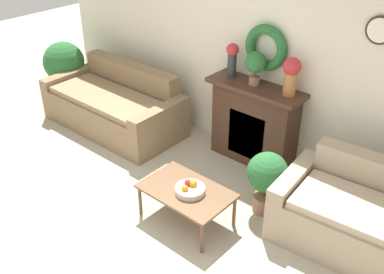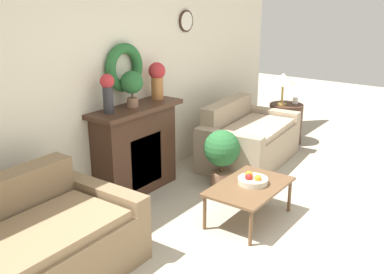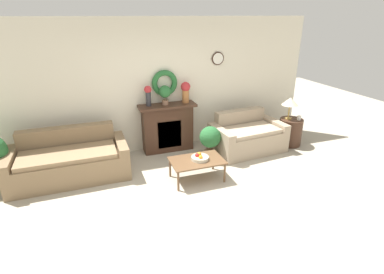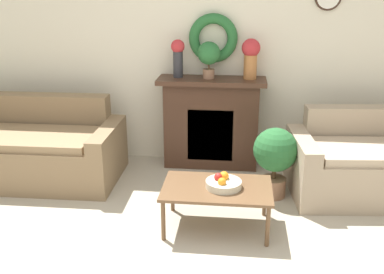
# 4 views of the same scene
# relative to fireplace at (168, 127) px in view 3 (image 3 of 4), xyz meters

# --- Properties ---
(ground_plane) EXTENTS (16.00, 16.00, 0.00)m
(ground_plane) POSITION_rel_fireplace_xyz_m (-0.14, -2.30, -0.52)
(ground_plane) COLOR #ADA38E
(wall_back) EXTENTS (6.80, 0.18, 2.70)m
(wall_back) POSITION_rel_fireplace_xyz_m (-0.13, 0.21, 0.84)
(wall_back) COLOR beige
(wall_back) RESTS_ON ground_plane
(fireplace) EXTENTS (1.18, 0.41, 1.02)m
(fireplace) POSITION_rel_fireplace_xyz_m (0.00, 0.00, 0.00)
(fireplace) COLOR #42281C
(fireplace) RESTS_ON ground_plane
(couch_left) EXTENTS (2.02, 0.99, 0.83)m
(couch_left) POSITION_rel_fireplace_xyz_m (-1.96, -0.54, -0.21)
(couch_left) COLOR #846B4C
(couch_left) RESTS_ON ground_plane
(loveseat_right) EXTENTS (1.57, 1.03, 0.81)m
(loveseat_right) POSITION_rel_fireplace_xyz_m (1.59, -0.57, -0.21)
(loveseat_right) COLOR tan
(loveseat_right) RESTS_ON ground_plane
(coffee_table) EXTENTS (0.92, 0.59, 0.38)m
(coffee_table) POSITION_rel_fireplace_xyz_m (0.15, -1.40, -0.17)
(coffee_table) COLOR brown
(coffee_table) RESTS_ON ground_plane
(fruit_bowl) EXTENTS (0.30, 0.30, 0.12)m
(fruit_bowl) POSITION_rel_fireplace_xyz_m (0.20, -1.40, -0.09)
(fruit_bowl) COLOR beige
(fruit_bowl) RESTS_ON coffee_table
(side_table_by_loveseat) EXTENTS (0.50, 0.50, 0.60)m
(side_table_by_loveseat) POSITION_rel_fireplace_xyz_m (2.65, -0.63, -0.22)
(side_table_by_loveseat) COLOR #42281C
(side_table_by_loveseat) RESTS_ON ground_plane
(table_lamp) EXTENTS (0.35, 0.35, 0.48)m
(table_lamp) POSITION_rel_fireplace_xyz_m (2.59, -0.58, 0.47)
(table_lamp) COLOR #B28E42
(table_lamp) RESTS_ON side_table_by_loveseat
(mug) EXTENTS (0.08, 0.08, 0.09)m
(mug) POSITION_rel_fireplace_xyz_m (2.76, -0.72, 0.13)
(mug) COLOR silver
(mug) RESTS_ON side_table_by_loveseat
(vase_on_mantel_left) EXTENTS (0.15, 0.15, 0.41)m
(vase_on_mantel_left) POSITION_rel_fireplace_xyz_m (-0.37, 0.01, 0.74)
(vase_on_mantel_left) COLOR #2D2D33
(vase_on_mantel_left) RESTS_ON fireplace
(vase_on_mantel_right) EXTENTS (0.20, 0.20, 0.43)m
(vase_on_mantel_right) POSITION_rel_fireplace_xyz_m (0.41, 0.01, 0.75)
(vase_on_mantel_right) COLOR #AD6B38
(vase_on_mantel_right) RESTS_ON fireplace
(potted_plant_on_mantel) EXTENTS (0.25, 0.25, 0.40)m
(potted_plant_on_mantel) POSITION_rel_fireplace_xyz_m (-0.03, -0.01, 0.76)
(potted_plant_on_mantel) COLOR #8E664C
(potted_plant_on_mantel) RESTS_ON fireplace
(potted_plant_floor_by_loveseat) EXTENTS (0.43, 0.43, 0.70)m
(potted_plant_floor_by_loveseat) POSITION_rel_fireplace_xyz_m (0.67, -0.74, -0.08)
(potted_plant_floor_by_loveseat) COLOR #8E664C
(potted_plant_floor_by_loveseat) RESTS_ON ground_plane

